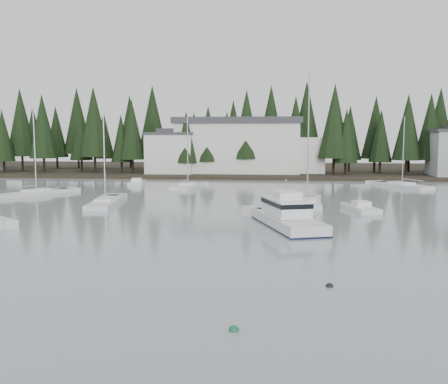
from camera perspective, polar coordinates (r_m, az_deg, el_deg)
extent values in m
plane|color=gray|center=(19.26, -4.08, -16.53)|extent=(260.00, 260.00, 0.00)
cube|color=black|center=(114.75, 4.73, 2.48)|extent=(240.00, 54.00, 1.00)
cube|color=silver|center=(98.83, -6.07, 4.33)|extent=(9.00, 7.00, 7.50)
cube|color=#38383D|center=(98.79, -6.10, 6.65)|extent=(9.54, 7.42, 0.50)
cube|color=#38383D|center=(98.79, -6.10, 7.00)|extent=(4.95, 3.85, 0.80)
cube|color=silver|center=(99.83, 1.63, 5.10)|extent=(24.00, 10.00, 10.00)
cube|color=#38383D|center=(99.86, 1.64, 8.14)|extent=(25.00, 11.00, 1.20)
cube|color=silver|center=(101.59, 8.50, 4.21)|extent=(10.00, 8.00, 7.00)
cube|color=silver|center=(42.35, 7.28, -3.76)|extent=(6.50, 11.09, 1.54)
cube|color=black|center=(42.37, 7.28, -3.91)|extent=(6.55, 11.15, 0.21)
cube|color=white|center=(42.61, 7.07, -1.66)|extent=(4.31, 6.08, 1.40)
cube|color=black|center=(42.57, 7.07, -1.21)|extent=(4.39, 6.15, 0.39)
cube|color=white|center=(42.49, 7.08, -0.31)|extent=(2.75, 3.24, 0.63)
cylinder|color=#A5A8AD|center=(42.41, 7.10, 0.73)|extent=(0.10, 0.10, 1.06)
cube|color=silver|center=(56.38, 9.48, -1.48)|extent=(3.14, 9.24, 1.05)
cube|color=white|center=(56.30, 9.49, -0.83)|extent=(2.10, 3.17, 0.30)
cylinder|color=#A5A8AD|center=(55.89, 9.62, 6.14)|extent=(0.14, 0.14, 13.91)
cube|color=silver|center=(69.68, -20.64, -0.33)|extent=(6.90, 10.05, 1.05)
cube|color=white|center=(69.61, -20.66, 0.19)|extent=(3.14, 3.84, 0.30)
cylinder|color=#A5A8AD|center=(69.29, -20.83, 4.80)|extent=(0.14, 0.14, 11.43)
cube|color=silver|center=(80.41, 19.67, 0.53)|extent=(7.51, 10.68, 1.05)
cube|color=white|center=(80.36, 19.68, 0.98)|extent=(3.43, 4.11, 0.30)
cylinder|color=#A5A8AD|center=(80.09, 19.81, 4.49)|extent=(0.14, 0.14, 10.07)
cube|color=silver|center=(57.62, -13.39, -1.40)|extent=(4.09, 11.02, 1.05)
cube|color=white|center=(57.54, -13.40, -0.76)|extent=(2.30, 3.88, 0.30)
cylinder|color=#A5A8AD|center=(57.15, -13.54, 4.72)|extent=(0.14, 0.14, 11.23)
cube|color=silver|center=(74.50, -4.15, 0.45)|extent=(4.10, 8.38, 1.05)
cube|color=white|center=(74.43, -4.15, 0.94)|extent=(2.39, 3.02, 0.30)
cylinder|color=#A5A8AD|center=(74.13, -4.18, 5.23)|extent=(0.14, 0.14, 11.38)
cube|color=silver|center=(52.86, 15.40, -2.05)|extent=(3.38, 5.89, 0.90)
cube|color=white|center=(52.77, 15.42, -1.29)|extent=(1.85, 2.06, 0.55)
cube|color=silver|center=(80.80, -9.95, 0.88)|extent=(3.06, 5.88, 0.90)
cube|color=white|center=(80.73, -9.96, 1.37)|extent=(1.76, 2.01, 0.55)
sphere|color=#145933|center=(20.08, 1.14, -15.54)|extent=(0.42, 0.42, 0.42)
sphere|color=black|center=(26.03, 11.96, -10.54)|extent=(0.39, 0.39, 0.39)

